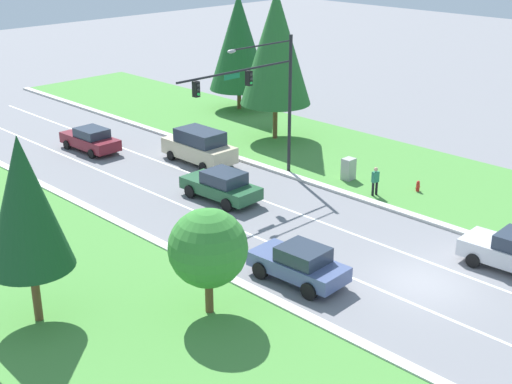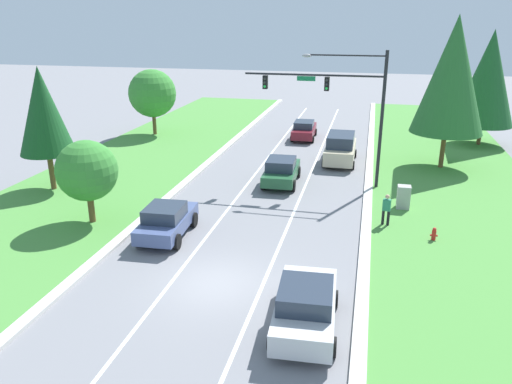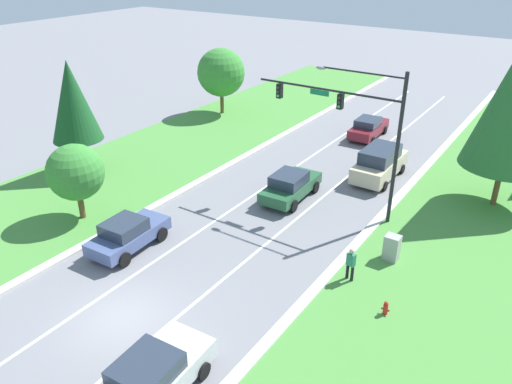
{
  "view_description": "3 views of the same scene",
  "coord_description": "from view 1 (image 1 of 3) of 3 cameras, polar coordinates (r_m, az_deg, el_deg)",
  "views": [
    {
      "loc": [
        -23.68,
        -13.91,
        14.38
      ],
      "look_at": [
        0.67,
        10.71,
        0.96
      ],
      "focal_mm": 50.0,
      "sensor_mm": 36.0,
      "label": 1
    },
    {
      "loc": [
        5.44,
        -16.59,
        10.02
      ],
      "look_at": [
        -0.39,
        8.62,
        0.86
      ],
      "focal_mm": 35.0,
      "sensor_mm": 36.0,
      "label": 2
    },
    {
      "loc": [
        13.3,
        -10.12,
        13.63
      ],
      "look_at": [
        -0.51,
        10.43,
        1.25
      ],
      "focal_mm": 35.0,
      "sensor_mm": 36.0,
      "label": 3
    }
  ],
  "objects": [
    {
      "name": "conifer_mid_left_tree",
      "position": [
        26.66,
        -18.02,
        -0.87
      ],
      "size": [
        3.16,
        3.16,
        7.39
      ],
      "color": "brown",
      "rests_on": "ground_plane"
    },
    {
      "name": "champagne_suv",
      "position": [
        44.43,
        -4.56,
        3.67
      ],
      "size": [
        2.24,
        5.06,
        2.11
      ],
      "rotation": [
        0.0,
        0.0,
        -0.0
      ],
      "color": "beige",
      "rests_on": "ground_plane"
    },
    {
      "name": "slate_blue_sedan",
      "position": [
        29.96,
        3.49,
        -5.74
      ],
      "size": [
        2.21,
        4.34,
        1.63
      ],
      "rotation": [
        0.0,
        0.0,
        0.05
      ],
      "color": "#475684",
      "rests_on": "ground_plane"
    },
    {
      "name": "utility_cabinet",
      "position": [
        41.64,
        7.41,
        1.79
      ],
      "size": [
        0.7,
        0.6,
        1.35
      ],
      "color": "#9E9E99",
      "rests_on": "ground_plane"
    },
    {
      "name": "lane_stripe_inner_right",
      "position": [
        32.39,
        15.0,
        -5.95
      ],
      "size": [
        0.14,
        81.0,
        0.01
      ],
      "color": "white",
      "rests_on": "ground_plane"
    },
    {
      "name": "conifer_near_right_tree",
      "position": [
        47.92,
        1.6,
        11.53
      ],
      "size": [
        4.77,
        4.77,
        10.17
      ],
      "color": "brown",
      "rests_on": "ground_plane"
    },
    {
      "name": "curb_strip_right",
      "position": [
        35.47,
        18.24,
        -3.73
      ],
      "size": [
        0.5,
        90.0,
        0.15
      ],
      "color": "beige",
      "rests_on": "ground_plane"
    },
    {
      "name": "oak_far_left_tree",
      "position": [
        26.79,
        -3.87,
        -4.51
      ],
      "size": [
        3.04,
        3.04,
        4.31
      ],
      "color": "brown",
      "rests_on": "ground_plane"
    },
    {
      "name": "forest_sedan",
      "position": [
        38.42,
        -2.78,
        0.53
      ],
      "size": [
        2.23,
        4.68,
        1.67
      ],
      "rotation": [
        0.0,
        0.0,
        0.04
      ],
      "color": "#235633",
      "rests_on": "ground_plane"
    },
    {
      "name": "pedestrian",
      "position": [
        39.38,
        9.52,
        0.92
      ],
      "size": [
        0.42,
        0.3,
        1.69
      ],
      "rotation": [
        0.0,
        0.0,
        2.93
      ],
      "color": "black",
      "rests_on": "ground_plane"
    },
    {
      "name": "burgundy_sedan",
      "position": [
        47.85,
        -13.1,
        4.12
      ],
      "size": [
        2.08,
        4.59,
        1.57
      ],
      "rotation": [
        0.0,
        0.0,
        0.03
      ],
      "color": "maroon",
      "rests_on": "ground_plane"
    },
    {
      "name": "lane_stripe_inner_left",
      "position": [
        29.64,
        11.36,
        -8.28
      ],
      "size": [
        0.14,
        81.0,
        0.01
      ],
      "color": "white",
      "rests_on": "ground_plane"
    },
    {
      "name": "curb_strip_left",
      "position": [
        26.89,
        6.62,
        -11.11
      ],
      "size": [
        0.5,
        90.0,
        0.15
      ],
      "color": "beige",
      "rests_on": "ground_plane"
    },
    {
      "name": "fire_hydrant",
      "position": [
        40.6,
        12.82,
        0.41
      ],
      "size": [
        0.34,
        0.2,
        0.7
      ],
      "color": "red",
      "rests_on": "ground_plane"
    },
    {
      "name": "conifer_far_right_tree",
      "position": [
        56.0,
        -1.39,
        11.95
      ],
      "size": [
        4.62,
        4.62,
        9.1
      ],
      "color": "brown",
      "rests_on": "ground_plane"
    },
    {
      "name": "traffic_signal_mast",
      "position": [
        39.72,
        0.42,
        8.23
      ],
      "size": [
        8.37,
        0.41,
        8.2
      ],
      "color": "black",
      "rests_on": "ground_plane"
    },
    {
      "name": "ground_plane",
      "position": [
        31.0,
        13.27,
        -7.07
      ],
      "size": [
        160.0,
        160.0,
        0.0
      ],
      "primitive_type": "plane",
      "color": "slate"
    }
  ]
}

